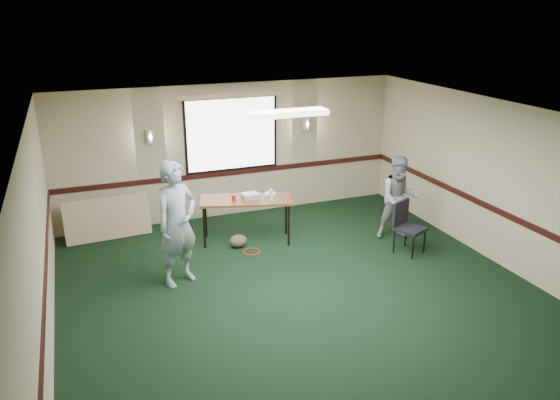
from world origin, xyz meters
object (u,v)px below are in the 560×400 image
object	(u,v)px
folding_table	(246,202)
person_right	(399,198)
projector	(250,196)
person_left	(177,224)
conference_chair	(406,223)

from	to	relation	value
folding_table	person_right	world-z (taller)	person_right
folding_table	person_right	size ratio (longest dim) A/B	1.12
folding_table	projector	distance (m)	0.14
folding_table	person_left	xyz separation A→B (m)	(-1.46, -1.14, 0.23)
projector	conference_chair	size ratio (longest dim) A/B	0.32
folding_table	conference_chair	bearing A→B (deg)	-13.79
person_left	projector	bearing A→B (deg)	9.39
conference_chair	person_left	size ratio (longest dim) A/B	0.47
person_right	conference_chair	bearing A→B (deg)	-93.52
projector	person_right	xyz separation A→B (m)	(2.59, -0.86, -0.08)
projector	conference_chair	distance (m)	2.80
folding_table	person_left	bearing A→B (deg)	-125.39
person_left	person_right	size ratio (longest dim) A/B	1.26
folding_table	conference_chair	size ratio (longest dim) A/B	1.92
conference_chair	person_left	bearing A→B (deg)	151.19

